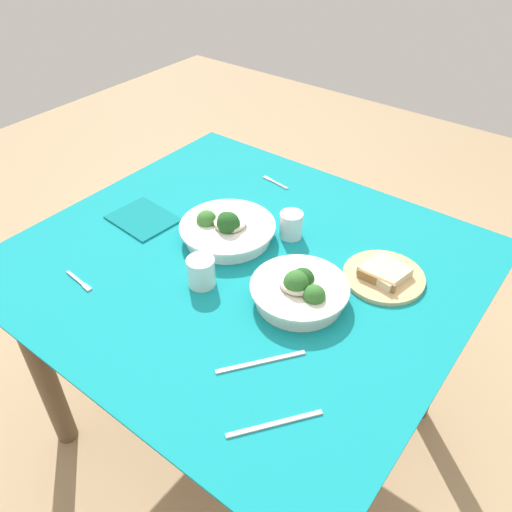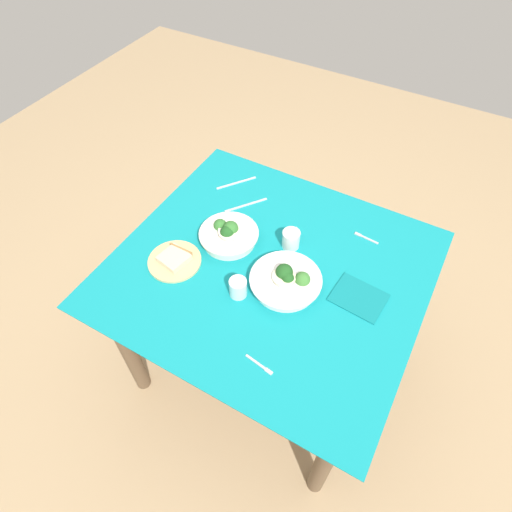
% 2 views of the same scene
% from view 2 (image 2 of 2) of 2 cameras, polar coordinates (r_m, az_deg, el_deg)
% --- Properties ---
extents(ground_plane, '(6.00, 6.00, 0.00)m').
position_cam_2_polar(ground_plane, '(2.36, 1.32, -13.19)').
color(ground_plane, tan).
extents(dining_table, '(1.19, 1.09, 0.77)m').
position_cam_2_polar(dining_table, '(1.80, 1.68, -3.93)').
color(dining_table, teal).
rests_on(dining_table, ground_plane).
extents(broccoli_bowl_far, '(0.27, 0.27, 0.10)m').
position_cam_2_polar(broccoli_bowl_far, '(1.63, 4.03, -3.28)').
color(broccoli_bowl_far, white).
rests_on(broccoli_bowl_far, dining_table).
extents(broccoli_bowl_near, '(0.24, 0.24, 0.10)m').
position_cam_2_polar(broccoli_bowl_near, '(1.77, -3.63, 2.79)').
color(broccoli_bowl_near, silver).
rests_on(broccoli_bowl_near, dining_table).
extents(bread_side_plate, '(0.21, 0.21, 0.04)m').
position_cam_2_polar(bread_side_plate, '(1.74, -10.67, -0.50)').
color(bread_side_plate, '#D6B27A').
rests_on(bread_side_plate, dining_table).
extents(water_glass_center, '(0.07, 0.07, 0.08)m').
position_cam_2_polar(water_glass_center, '(1.75, 4.63, 2.22)').
color(water_glass_center, silver).
rests_on(water_glass_center, dining_table).
extents(water_glass_side, '(0.07, 0.07, 0.08)m').
position_cam_2_polar(water_glass_side, '(1.60, -2.38, -4.19)').
color(water_glass_side, silver).
rests_on(water_glass_side, dining_table).
extents(fork_by_far_bowl, '(0.11, 0.03, 0.00)m').
position_cam_2_polar(fork_by_far_bowl, '(1.48, 0.58, -14.21)').
color(fork_by_far_bowl, '#B7B7BC').
rests_on(fork_by_far_bowl, dining_table).
extents(fork_by_near_bowl, '(0.11, 0.02, 0.00)m').
position_cam_2_polar(fork_by_near_bowl, '(1.86, 14.20, 2.35)').
color(fork_by_near_bowl, '#B7B7BC').
rests_on(fork_by_near_bowl, dining_table).
extents(table_knife_left, '(0.13, 0.17, 0.00)m').
position_cam_2_polar(table_knife_left, '(1.94, -1.33, 6.72)').
color(table_knife_left, '#B7B7BC').
rests_on(table_knife_left, dining_table).
extents(table_knife_right, '(0.13, 0.16, 0.00)m').
position_cam_2_polar(table_knife_right, '(2.05, -2.60, 9.59)').
color(table_knife_right, '#B7B7BC').
rests_on(table_knife_right, dining_table).
extents(napkin_folded_upper, '(0.20, 0.17, 0.01)m').
position_cam_2_polar(napkin_folded_upper, '(1.66, 13.37, -5.34)').
color(napkin_folded_upper, '#0F777D').
rests_on(napkin_folded_upper, dining_table).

